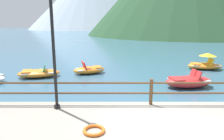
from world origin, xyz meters
TOP-DOWN VIEW (x-y plane):
  - ground_plane at (0.00, 40.00)m, footprint 200.00×200.00m
  - dock_railing at (0.00, 1.55)m, footprint 23.92×0.12m
  - lamp_post at (-3.30, 1.20)m, footprint 0.28×0.28m
  - life_ring at (-1.89, -0.42)m, footprint 0.61×0.61m
  - pedal_boat_1 at (-5.96, 7.05)m, footprint 2.76×1.91m
  - pedal_boat_3 at (-2.91, 7.99)m, footprint 2.36×1.77m
  - pedal_boat_5 at (2.59, 4.94)m, footprint 2.66×1.61m
  - pedal_boat_6 at (5.36, 9.31)m, footprint 2.51×1.47m

SIDE VIEW (x-z plane):
  - ground_plane at x=0.00m, z-range 0.00..0.00m
  - pedal_boat_3 at x=-2.91m, z-range -0.16..0.66m
  - pedal_boat_1 at x=-5.96m, z-range -0.16..0.66m
  - pedal_boat_5 at x=2.59m, z-range -0.14..0.75m
  - pedal_boat_6 at x=5.36m, z-range -0.21..0.97m
  - life_ring at x=-1.89m, z-range 0.40..0.49m
  - dock_railing at x=0.00m, z-range 0.51..1.46m
  - lamp_post at x=-3.30m, z-range 0.82..4.81m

